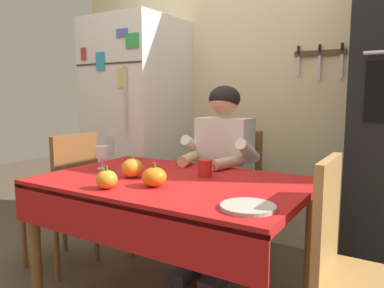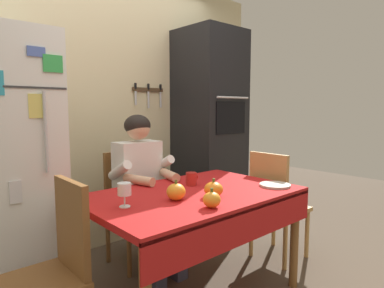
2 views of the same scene
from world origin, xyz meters
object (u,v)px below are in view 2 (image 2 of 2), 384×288
Objects in this scene: refrigerator at (0,168)px; pumpkin_small at (214,189)px; wine_glass at (124,190)px; chair_behind_person at (130,201)px; pumpkin_large at (212,200)px; wall_oven at (209,131)px; chair_left_side at (54,264)px; chair_right_side at (275,201)px; pumpkin_medium at (176,192)px; serving_tray at (275,185)px; coffee_mug at (191,179)px; seated_person at (142,179)px; dining_table at (195,205)px.

refrigerator is 1.42m from pumpkin_small.
pumpkin_small is at bearing -18.92° from wine_glass.
pumpkin_small is (0.03, -0.95, 0.28)m from chair_behind_person.
wall_oven is at bearing 45.71° from pumpkin_large.
chair_right_side is at bearing -2.75° from chair_left_side.
chair_behind_person is (0.93, -0.09, -0.39)m from refrigerator.
chair_right_side is (-0.15, -0.94, -0.54)m from wall_oven.
chair_left_side is 0.76m from pumpkin_medium.
serving_tray is (1.50, -1.13, -0.15)m from refrigerator.
coffee_mug is at bearing -140.95° from wall_oven.
wall_oven is 1.23m from coffee_mug.
seated_person is at bearing -16.63° from refrigerator.
wall_oven is 1.31m from serving_tray.
chair_right_side reaches higher than dining_table.
chair_right_side is at bearing -34.12° from seated_person.
dining_table is 0.91m from chair_left_side.
wall_oven is 2.26× the size of chair_behind_person.
pumpkin_small is (0.17, 0.15, 0.00)m from pumpkin_large.
chair_behind_person is at bearing 39.22° from chair_left_side.
coffee_mug is 0.34m from pumpkin_small.
refrigerator is at bearing 174.47° from chair_behind_person.
serving_tray is (0.56, -0.86, 0.01)m from seated_person.
seated_person reaches higher than chair_behind_person.
dining_table is 1.51× the size of chair_right_side.
pumpkin_medium reaches higher than pumpkin_small.
pumpkin_small is (0.22, -0.10, -0.00)m from pumpkin_medium.
seated_person reaches higher than chair_left_side.
chair_behind_person reaches higher than wine_glass.
serving_tray is at bearing -10.17° from pumpkin_small.
chair_left_side is (-0.89, -0.53, -0.23)m from seated_person.
pumpkin_medium is at bearing -145.25° from coffee_mug.
coffee_mug is at bearing 12.70° from wine_glass.
seated_person is at bearing -163.33° from wall_oven.
dining_table is at bearing -138.69° from wall_oven.
seated_person is at bearing 92.50° from pumpkin_small.
coffee_mug is at bearing 72.69° from pumpkin_small.
refrigerator is 1.94× the size of chair_left_side.
chair_left_side and chair_right_side have the same top height.
dining_table is at bearing 155.38° from serving_tray.
wine_glass is at bearing -122.93° from chair_behind_person.
serving_tray is at bearing 4.56° from pumpkin_large.
chair_right_side is at bearing 33.73° from serving_tray.
seated_person is 1.02m from serving_tray.
coffee_mug is at bearing -72.92° from seated_person.
wine_glass is at bearing -130.66° from seated_person.
wall_oven is 2.20m from chair_left_side.
chair_behind_person is 0.75× the size of seated_person.
chair_left_side is 8.72× the size of coffee_mug.
wall_oven reaches higher than pumpkin_medium.
dining_table is at bearing -42.91° from refrigerator.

